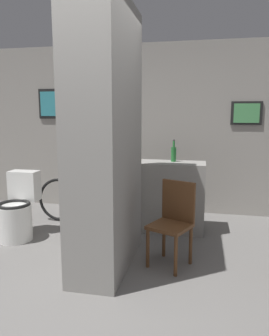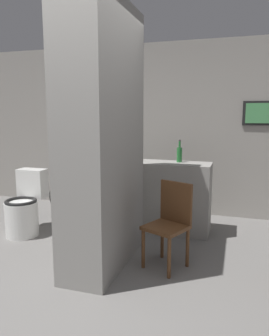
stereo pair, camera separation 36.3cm
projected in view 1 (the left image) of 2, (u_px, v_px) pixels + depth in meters
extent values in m
plane|color=slate|center=(93.00, 295.00, 2.83)|extent=(14.00, 14.00, 0.00)
cube|color=gray|center=(146.00, 129.00, 5.15)|extent=(8.00, 0.06, 2.60)
cube|color=black|center=(49.00, 104.00, 5.37)|extent=(0.36, 0.02, 0.48)
cube|color=teal|center=(49.00, 104.00, 5.35)|extent=(0.30, 0.01, 0.39)
cube|color=black|center=(247.00, 113.00, 4.77)|extent=(0.44, 0.02, 0.34)
cube|color=#4C9959|center=(247.00, 113.00, 4.75)|extent=(0.36, 0.01, 0.28)
cube|color=gray|center=(106.00, 139.00, 3.23)|extent=(0.47, 1.25, 2.60)
cylinder|color=#593319|center=(72.00, 113.00, 2.99)|extent=(0.03, 0.40, 0.40)
cylinder|color=red|center=(71.00, 113.00, 3.00)|extent=(0.01, 0.07, 0.07)
cube|color=gray|center=(162.00, 196.00, 4.36)|extent=(1.12, 0.44, 0.92)
cylinder|color=white|center=(15.00, 223.00, 4.03)|extent=(0.41, 0.41, 0.44)
torus|color=black|center=(14.00, 204.00, 3.99)|extent=(0.40, 0.40, 0.04)
cube|color=white|center=(24.00, 186.00, 4.22)|extent=(0.37, 0.20, 0.38)
cylinder|color=brown|center=(148.00, 248.00, 3.31)|extent=(0.04, 0.04, 0.40)
cylinder|color=brown|center=(176.00, 256.00, 3.13)|extent=(0.04, 0.04, 0.40)
cylinder|color=brown|center=(164.00, 239.00, 3.57)|extent=(0.04, 0.04, 0.40)
cylinder|color=brown|center=(191.00, 245.00, 3.38)|extent=(0.04, 0.04, 0.40)
cube|color=brown|center=(170.00, 226.00, 3.31)|extent=(0.49, 0.49, 0.04)
cube|color=brown|center=(178.00, 201.00, 3.41)|extent=(0.35, 0.18, 0.42)
torus|color=black|center=(59.00, 200.00, 4.72)|extent=(0.63, 0.04, 0.63)
torus|color=black|center=(125.00, 204.00, 4.52)|extent=(0.63, 0.04, 0.63)
cylinder|color=black|center=(91.00, 191.00, 4.59)|extent=(0.90, 0.04, 0.04)
cylinder|color=black|center=(75.00, 190.00, 4.64)|extent=(0.03, 0.03, 0.32)
cylinder|color=black|center=(122.00, 192.00, 4.50)|extent=(0.03, 0.03, 0.30)
cube|color=black|center=(75.00, 177.00, 4.61)|extent=(0.16, 0.06, 0.04)
cylinder|color=#262626|center=(122.00, 182.00, 4.48)|extent=(0.03, 0.42, 0.03)
cylinder|color=#267233|center=(174.00, 154.00, 4.32)|extent=(0.07, 0.07, 0.19)
cylinder|color=#267233|center=(174.00, 144.00, 4.29)|extent=(0.03, 0.03, 0.08)
sphere|color=#333333|center=(174.00, 140.00, 4.28)|extent=(0.03, 0.03, 0.03)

